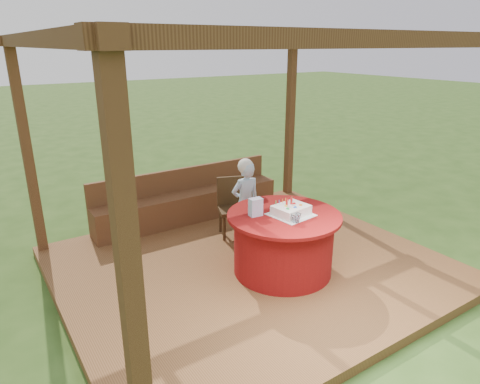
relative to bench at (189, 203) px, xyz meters
name	(u,v)px	position (x,y,z in m)	size (l,w,h in m)	color
ground	(251,271)	(0.00, -1.72, -0.38)	(60.00, 60.00, 0.00)	#2B4A18
deck	(251,267)	(0.00, -1.72, -0.32)	(4.50, 4.00, 0.12)	brown
pergola	(253,77)	(0.00, -1.72, 2.02)	(4.50, 4.00, 2.72)	brown
bench	(189,203)	(0.00, 0.00, 0.00)	(3.00, 0.42, 0.80)	brown
table	(283,243)	(0.21, -2.09, 0.11)	(1.34, 1.34, 0.75)	maroon
chair	(232,204)	(0.28, -0.81, 0.18)	(0.49, 0.49, 0.83)	#3D2713
elderly_woman	(245,200)	(0.30, -1.14, 0.34)	(0.44, 0.30, 1.20)	#98C2E1
birthday_cake	(291,210)	(0.26, -2.15, 0.54)	(0.49, 0.49, 0.19)	white
gift_bag	(256,207)	(-0.09, -1.94, 0.59)	(0.15, 0.10, 0.21)	#D489BD
drinking_glass	(296,218)	(0.16, -2.35, 0.53)	(0.11, 0.11, 0.10)	white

